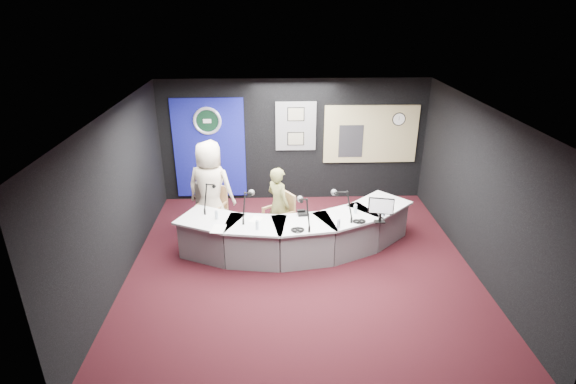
{
  "coord_description": "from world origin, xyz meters",
  "views": [
    {
      "loc": [
        -0.47,
        -6.77,
        4.4
      ],
      "look_at": [
        -0.2,
        0.8,
        1.1
      ],
      "focal_mm": 28.0,
      "sensor_mm": 36.0,
      "label": 1
    }
  ],
  "objects_px": {
    "broadcast_desk": "(297,233)",
    "armchair_right": "(278,218)",
    "armchair_left": "(212,213)",
    "person_woman": "(278,205)",
    "person_man": "(210,188)"
  },
  "relations": [
    {
      "from": "armchair_left",
      "to": "armchair_right",
      "type": "bearing_deg",
      "value": 8.23
    },
    {
      "from": "person_woman",
      "to": "armchair_right",
      "type": "bearing_deg",
      "value": -130.05
    },
    {
      "from": "person_man",
      "to": "armchair_left",
      "type": "bearing_deg",
      "value": 14.55
    },
    {
      "from": "armchair_left",
      "to": "broadcast_desk",
      "type": "bearing_deg",
      "value": -3.05
    },
    {
      "from": "broadcast_desk",
      "to": "person_woman",
      "type": "height_order",
      "value": "person_woman"
    },
    {
      "from": "person_woman",
      "to": "armchair_left",
      "type": "bearing_deg",
      "value": 35.74
    },
    {
      "from": "person_man",
      "to": "armchair_right",
      "type": "bearing_deg",
      "value": -179.67
    },
    {
      "from": "armchair_right",
      "to": "person_man",
      "type": "relative_size",
      "value": 0.48
    },
    {
      "from": "armchair_left",
      "to": "armchair_right",
      "type": "relative_size",
      "value": 0.93
    },
    {
      "from": "armchair_left",
      "to": "person_woman",
      "type": "bearing_deg",
      "value": 8.23
    },
    {
      "from": "armchair_left",
      "to": "person_woman",
      "type": "relative_size",
      "value": 0.58
    },
    {
      "from": "armchair_left",
      "to": "armchair_right",
      "type": "height_order",
      "value": "armchair_right"
    },
    {
      "from": "person_man",
      "to": "person_woman",
      "type": "height_order",
      "value": "person_man"
    },
    {
      "from": "armchair_left",
      "to": "person_woman",
      "type": "xyz_separation_m",
      "value": [
        1.32,
        -0.33,
        0.32
      ]
    },
    {
      "from": "broadcast_desk",
      "to": "armchair_right",
      "type": "height_order",
      "value": "armchair_right"
    }
  ]
}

